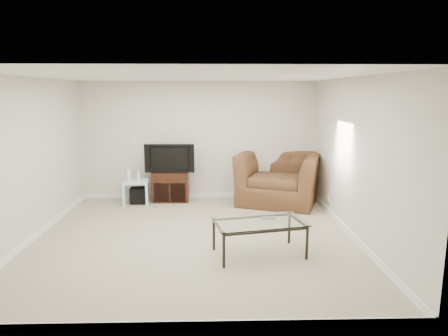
{
  "coord_description": "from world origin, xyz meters",
  "views": [
    {
      "loc": [
        0.31,
        -6.0,
        2.26
      ],
      "look_at": [
        0.5,
        1.2,
        0.9
      ],
      "focal_mm": 32.0,
      "sensor_mm": 36.0,
      "label": 1
    }
  ],
  "objects_px": {
    "subwoofer": "(138,195)",
    "recliner": "(279,170)",
    "tv_stand": "(171,186)",
    "television": "(170,158)",
    "side_table": "(136,192)",
    "coffee_table": "(259,238)"
  },
  "relations": [
    {
      "from": "television",
      "to": "tv_stand",
      "type": "bearing_deg",
      "value": 90.96
    },
    {
      "from": "tv_stand",
      "to": "side_table",
      "type": "height_order",
      "value": "tv_stand"
    },
    {
      "from": "television",
      "to": "coffee_table",
      "type": "distance_m",
      "value": 3.38
    },
    {
      "from": "television",
      "to": "recliner",
      "type": "height_order",
      "value": "recliner"
    },
    {
      "from": "side_table",
      "to": "recliner",
      "type": "xyz_separation_m",
      "value": [
        2.94,
        0.0,
        0.46
      ]
    },
    {
      "from": "recliner",
      "to": "coffee_table",
      "type": "bearing_deg",
      "value": -84.5
    },
    {
      "from": "side_table",
      "to": "subwoofer",
      "type": "relative_size",
      "value": 1.64
    },
    {
      "from": "tv_stand",
      "to": "recliner",
      "type": "bearing_deg",
      "value": -5.43
    },
    {
      "from": "recliner",
      "to": "coffee_table",
      "type": "relative_size",
      "value": 1.27
    },
    {
      "from": "coffee_table",
      "to": "recliner",
      "type": "bearing_deg",
      "value": 75.49
    },
    {
      "from": "side_table",
      "to": "recliner",
      "type": "height_order",
      "value": "recliner"
    },
    {
      "from": "side_table",
      "to": "subwoofer",
      "type": "height_order",
      "value": "side_table"
    },
    {
      "from": "tv_stand",
      "to": "coffee_table",
      "type": "distance_m",
      "value": 3.33
    },
    {
      "from": "recliner",
      "to": "subwoofer",
      "type": "bearing_deg",
      "value": -160.44
    },
    {
      "from": "tv_stand",
      "to": "coffee_table",
      "type": "xyz_separation_m",
      "value": [
        1.55,
        -2.95,
        -0.07
      ]
    },
    {
      "from": "tv_stand",
      "to": "subwoofer",
      "type": "distance_m",
      "value": 0.71
    },
    {
      "from": "television",
      "to": "subwoofer",
      "type": "height_order",
      "value": "television"
    },
    {
      "from": "tv_stand",
      "to": "side_table",
      "type": "bearing_deg",
      "value": -161.24
    },
    {
      "from": "recliner",
      "to": "tv_stand",
      "type": "bearing_deg",
      "value": -165.82
    },
    {
      "from": "side_table",
      "to": "coffee_table",
      "type": "relative_size",
      "value": 0.4
    },
    {
      "from": "subwoofer",
      "to": "recliner",
      "type": "distance_m",
      "value": 2.96
    },
    {
      "from": "television",
      "to": "side_table",
      "type": "height_order",
      "value": "television"
    }
  ]
}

